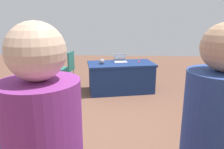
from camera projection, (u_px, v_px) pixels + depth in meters
ground_plane at (106, 128)px, 3.73m from camera, size 14.40×14.40×0.00m
table_foreground at (121, 77)px, 5.50m from camera, size 1.77×1.16×0.73m
chair_tucked_left at (67, 67)px, 5.79m from camera, size 0.49×0.49×0.96m
laptop_silver at (120, 60)px, 5.51m from camera, size 0.36×0.34×0.21m
yarn_ball at (102, 61)px, 5.27m from camera, size 0.13×0.13×0.13m
scissors_red at (139, 61)px, 5.57m from camera, size 0.04×0.18×0.01m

